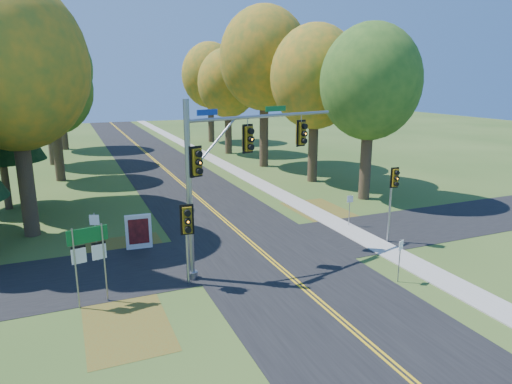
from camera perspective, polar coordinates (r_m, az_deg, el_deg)
name	(u,v)px	position (r m, az deg, el deg)	size (l,w,h in m)	color
ground	(275,264)	(22.71, 2.38, -8.93)	(160.00, 160.00, 0.00)	#2E4D1B
road_main	(275,263)	(22.71, 2.38, -8.91)	(8.00, 160.00, 0.02)	black
road_cross	(259,250)	(24.40, 0.37, -7.23)	(60.00, 6.00, 0.02)	black
centerline_left	(273,263)	(22.66, 2.15, -8.92)	(0.10, 160.00, 0.01)	gold
centerline_right	(277,263)	(22.74, 2.61, -8.84)	(0.10, 160.00, 0.01)	gold
sidewalk_east	(378,246)	(25.79, 15.04, -6.49)	(1.60, 160.00, 0.06)	#9E998E
leaf_patch_w_near	(128,255)	(24.67, -15.68, -7.54)	(4.00, 6.00, 0.00)	brown
leaf_patch_e	(329,215)	(30.77, 9.12, -2.86)	(3.50, 8.00, 0.00)	brown
leaf_patch_w_far	(126,324)	(18.25, -15.89, -15.58)	(3.00, 5.00, 0.00)	brown
tree_w_a	(13,66)	(28.36, -28.07, 13.72)	(8.00, 8.00, 14.15)	#38281C
tree_e_a	(371,83)	(34.45, 14.12, 13.09)	(7.20, 7.20, 12.73)	#38281C
tree_w_b	(11,55)	(35.32, -28.32, 14.89)	(8.60, 8.60, 15.38)	#38281C
tree_e_b	(315,78)	(39.82, 7.43, 13.99)	(7.60, 7.60, 13.33)	#38281C
tree_w_c	(52,89)	(43.37, -24.11, 11.65)	(6.80, 6.80, 11.91)	#38281C
tree_e_c	(265,59)	(46.60, 1.08, 16.27)	(8.80, 8.80, 15.79)	#38281C
tree_w_d	(45,69)	(52.09, -24.87, 13.81)	(8.20, 8.20, 14.56)	#38281C
tree_e_d	(228,84)	(54.88, -3.53, 13.38)	(7.00, 7.00, 12.32)	#38281C
tree_w_e	(58,68)	(62.99, -23.53, 14.04)	(8.40, 8.40, 14.97)	#38281C
tree_e_e	(210,76)	(65.42, -5.73, 14.28)	(7.80, 7.80, 13.74)	#38281C
traffic_mast	(230,162)	(20.86, -3.21, 3.82)	(8.56, 2.88, 8.03)	gray
east_signal_pole	(393,186)	(25.56, 16.81, 0.71)	(0.49, 0.57, 4.26)	gray
ped_signal_pole	(187,226)	(19.58, -8.60, -4.22)	(0.59, 0.68, 3.74)	#95979D
route_sign_cluster	(89,250)	(19.14, -20.17, -6.79)	(1.53, 0.33, 3.32)	gray
info_kiosk	(139,232)	(25.07, -14.46, -4.85)	(1.37, 0.30, 1.88)	silver
reg_sign_e_north	(350,205)	(28.37, 11.64, -1.56)	(0.38, 0.12, 2.00)	gray
reg_sign_e_south	(400,253)	(21.24, 17.58, -7.28)	(0.36, 0.18, 2.02)	gray
reg_sign_w	(95,229)	(23.74, -19.47, -4.33)	(0.45, 0.22, 2.50)	gray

